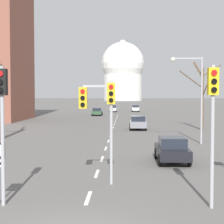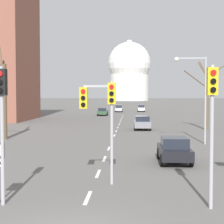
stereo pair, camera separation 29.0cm
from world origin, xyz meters
TOP-DOWN VIEW (x-y plane):
  - lane_stripe_0 at (0.00, 4.19)m, footprint 0.16×2.00m
  - lane_stripe_1 at (0.00, 8.69)m, footprint 0.16×2.00m
  - lane_stripe_2 at (0.00, 13.19)m, footprint 0.16×2.00m
  - lane_stripe_3 at (0.00, 17.69)m, footprint 0.16×2.00m
  - lane_stripe_4 at (0.00, 22.19)m, footprint 0.16×2.00m
  - lane_stripe_5 at (0.00, 26.69)m, footprint 0.16×2.00m
  - lane_stripe_6 at (0.00, 31.19)m, footprint 0.16×2.00m
  - lane_stripe_7 at (0.00, 35.69)m, footprint 0.16×2.00m
  - lane_stripe_8 at (0.00, 40.19)m, footprint 0.16×2.00m
  - lane_stripe_9 at (0.00, 44.69)m, footprint 0.16×2.00m
  - lane_stripe_10 at (0.00, 49.19)m, footprint 0.16×2.00m
  - lane_stripe_11 at (0.00, 53.69)m, footprint 0.16×2.00m
  - lane_stripe_12 at (0.00, 58.19)m, footprint 0.16×2.00m
  - lane_stripe_13 at (0.00, 62.69)m, footprint 0.16×2.00m
  - traffic_signal_near_left at (-3.02, 3.08)m, footprint 0.36×0.34m
  - traffic_signal_near_right at (4.55, 3.01)m, footprint 0.36×0.34m
  - traffic_signal_centre_tall at (0.37, 6.47)m, footprint 1.63×0.34m
  - street_lamp_right at (7.20, 20.66)m, footprint 2.64×0.36m
  - sedan_near_left at (4.27, 12.03)m, footprint 1.86×4.01m
  - sedan_near_right at (-3.94, 61.87)m, footprint 1.95×4.58m
  - sedan_mid_centre at (2.95, 32.83)m, footprint 1.93×3.85m
  - sedan_far_left at (3.95, 78.39)m, footprint 1.70×4.13m
  - sedan_far_right at (-1.30, 77.17)m, footprint 1.70×4.35m
  - bare_tree_left_near at (-10.01, 23.13)m, footprint 2.59×3.84m
  - bare_tree_right_near at (10.32, 33.08)m, footprint 5.03×4.44m
  - capitol_dome at (0.00, 239.57)m, footprint 28.33×28.33m

SIDE VIEW (x-z plane):
  - lane_stripe_0 at x=0.00m, z-range 0.00..0.01m
  - lane_stripe_1 at x=0.00m, z-range 0.00..0.01m
  - lane_stripe_2 at x=0.00m, z-range 0.00..0.01m
  - lane_stripe_3 at x=0.00m, z-range 0.00..0.01m
  - lane_stripe_4 at x=0.00m, z-range 0.00..0.01m
  - lane_stripe_5 at x=0.00m, z-range 0.00..0.01m
  - lane_stripe_6 at x=0.00m, z-range 0.00..0.01m
  - lane_stripe_7 at x=0.00m, z-range 0.00..0.01m
  - lane_stripe_8 at x=0.00m, z-range 0.00..0.01m
  - lane_stripe_9 at x=0.00m, z-range 0.00..0.01m
  - lane_stripe_10 at x=0.00m, z-range 0.00..0.01m
  - lane_stripe_11 at x=0.00m, z-range 0.00..0.01m
  - lane_stripe_12 at x=0.00m, z-range 0.00..0.01m
  - lane_stripe_13 at x=0.00m, z-range 0.00..0.01m
  - sedan_near_right at x=-3.94m, z-range 0.03..1.52m
  - sedan_near_left at x=4.27m, z-range 0.02..1.56m
  - sedan_mid_centre at x=2.95m, z-range 0.01..1.61m
  - sedan_far_right at x=-1.30m, z-range 0.01..1.63m
  - sedan_far_left at x=3.95m, z-range 0.01..1.65m
  - traffic_signal_centre_tall at x=0.37m, z-range 1.20..5.90m
  - traffic_signal_near_left at x=-3.02m, z-range 1.00..6.11m
  - traffic_signal_near_right at x=4.55m, z-range 1.01..6.12m
  - bare_tree_left_near at x=-10.01m, z-range -0.43..8.14m
  - bare_tree_right_near at x=10.32m, z-range 0.11..8.14m
  - street_lamp_right at x=7.20m, z-range 0.95..8.09m
  - capitol_dome at x=0.00m, z-range -0.52..39.51m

